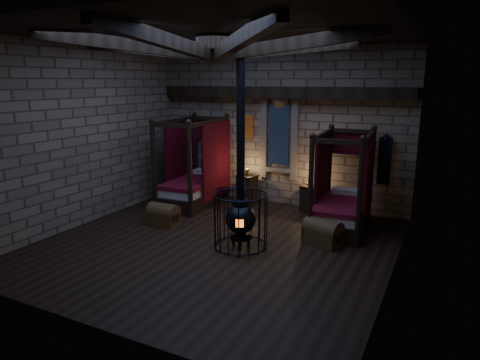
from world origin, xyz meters
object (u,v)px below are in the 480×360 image
at_px(bed_left, 195,183).
at_px(bed_right, 342,205).
at_px(trunk_right, 323,233).
at_px(trunk_left, 163,215).
at_px(stove, 241,216).

height_order(bed_left, bed_right, bed_left).
height_order(bed_left, trunk_right, bed_left).
relative_size(bed_left, bed_right, 1.06).
xyz_separation_m(trunk_left, stove, (2.28, -0.45, 0.43)).
xyz_separation_m(bed_left, trunk_right, (4.07, -1.44, -0.33)).
distance_m(bed_left, trunk_right, 4.33).
relative_size(bed_left, trunk_left, 3.22).
height_order(bed_right, trunk_right, bed_right).
height_order(bed_right, stove, stove).
xyz_separation_m(trunk_right, stove, (-1.47, -0.92, 0.41)).
bearing_deg(bed_left, trunk_right, -22.10).
height_order(trunk_left, stove, stove).
relative_size(bed_left, trunk_right, 2.65).
bearing_deg(bed_left, trunk_left, -83.11).
xyz_separation_m(bed_right, trunk_left, (-3.84, -1.68, -0.31)).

